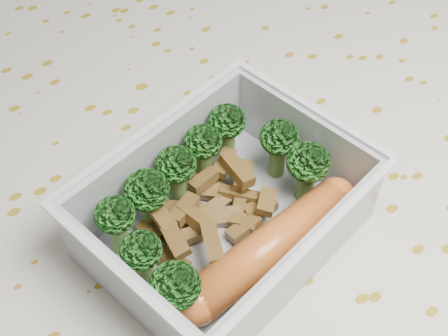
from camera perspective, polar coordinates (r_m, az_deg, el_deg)
dining_table at (r=0.53m, az=0.88°, el=-7.39°), size 1.40×0.90×0.75m
tablecloth at (r=0.49m, az=0.95°, el=-4.23°), size 1.46×0.96×0.19m
lunch_container at (r=0.41m, az=0.10°, el=-4.58°), size 0.20×0.17×0.06m
broccoli_florets at (r=0.41m, az=-2.03°, el=-1.79°), size 0.16×0.12×0.05m
meat_pile at (r=0.42m, az=-1.68°, el=-3.88°), size 0.10×0.09×0.03m
sausage at (r=0.40m, az=4.27°, el=-7.19°), size 0.15×0.04×0.03m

